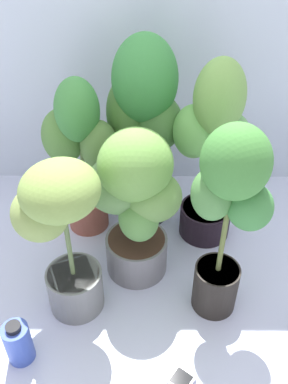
{
  "coord_description": "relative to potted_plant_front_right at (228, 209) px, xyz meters",
  "views": [
    {
      "loc": [
        0.01,
        -1.17,
        1.48
      ],
      "look_at": [
        -0.0,
        0.22,
        0.38
      ],
      "focal_mm": 38.84,
      "sensor_mm": 36.0,
      "label": 1
    }
  ],
  "objects": [
    {
      "name": "potted_plant_center",
      "position": [
        -0.33,
        0.2,
        -0.11
      ],
      "size": [
        0.46,
        0.41,
        0.72
      ],
      "color": "gray",
      "rests_on": "ground"
    },
    {
      "name": "potted_plant_front_left",
      "position": [
        -0.6,
        0.0,
        -0.1
      ],
      "size": [
        0.39,
        0.37,
        0.72
      ],
      "color": "slate",
      "rests_on": "ground"
    },
    {
      "name": "potted_plant_back_left",
      "position": [
        -0.59,
        0.5,
        -0.06
      ],
      "size": [
        0.38,
        0.24,
        0.8
      ],
      "color": "#9A523F",
      "rests_on": "ground"
    },
    {
      "name": "potted_plant_back_center",
      "position": [
        -0.3,
        0.58,
        0.04
      ],
      "size": [
        0.38,
        0.34,
        0.95
      ],
      "color": "black",
      "rests_on": "ground"
    },
    {
      "name": "potted_plant_back_right",
      "position": [
        0.0,
        0.44,
        -0.02
      ],
      "size": [
        0.4,
        0.3,
        0.91
      ],
      "color": "black",
      "rests_on": "ground"
    },
    {
      "name": "ground_plane",
      "position": [
        -0.29,
        0.07,
        -0.53
      ],
      "size": [
        8.0,
        8.0,
        0.0
      ],
      "primitive_type": "plane",
      "color": "silver",
      "rests_on": "ground"
    },
    {
      "name": "hygrometer_box",
      "position": [
        -0.16,
        -0.35,
        -0.52
      ],
      "size": [
        0.11,
        0.11,
        0.03
      ],
      "rotation": [
        0.0,
        0.0,
        2.49
      ],
      "color": "white",
      "rests_on": "ground"
    },
    {
      "name": "nutrient_bottle",
      "position": [
        -0.76,
        -0.25,
        -0.44
      ],
      "size": [
        0.1,
        0.1,
        0.2
      ],
      "color": "#3B57BA",
      "rests_on": "ground"
    },
    {
      "name": "potted_plant_front_right",
      "position": [
        0.0,
        0.0,
        0.0
      ],
      "size": [
        0.33,
        0.32,
        0.86
      ],
      "color": "#28241E",
      "rests_on": "ground"
    }
  ]
}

